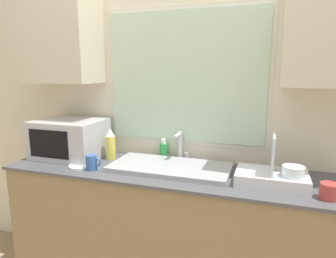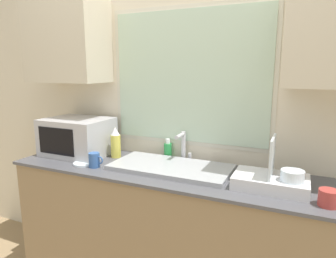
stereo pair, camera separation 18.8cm
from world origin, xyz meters
TOP-DOWN VIEW (x-y plane):
  - countertop at (0.00, 0.28)m, footprint 2.24×0.59m
  - wall_back at (0.00, 0.55)m, footprint 6.00×0.38m
  - sink_basin at (-0.02, 0.30)m, footprint 0.78×0.39m
  - faucet at (-0.01, 0.50)m, footprint 0.08×0.15m
  - microwave at (-0.82, 0.33)m, footprint 0.49×0.37m
  - dish_rack at (0.62, 0.24)m, footprint 0.40×0.26m
  - spray_bottle at (-0.51, 0.39)m, footprint 0.07×0.07m
  - soap_bottle at (-0.14, 0.53)m, footprint 0.06×0.06m
  - mug_near_sink at (-0.50, 0.13)m, footprint 0.11×0.07m
  - mug_by_rack at (0.89, 0.12)m, footprint 0.12×0.09m
  - small_plate at (-0.61, 0.16)m, footprint 0.16×0.16m

SIDE VIEW (x-z plane):
  - countertop at x=0.00m, z-range 0.00..0.93m
  - small_plate at x=-0.61m, z-range 0.93..0.94m
  - sink_basin at x=-0.02m, z-range 0.93..0.96m
  - mug_by_rack at x=0.89m, z-range 0.93..1.01m
  - mug_near_sink at x=-0.50m, z-range 0.93..1.03m
  - dish_rack at x=0.62m, z-range 0.83..1.12m
  - soap_bottle at x=-0.14m, z-range 0.92..1.06m
  - spray_bottle at x=-0.51m, z-range 0.92..1.15m
  - faucet at x=-0.01m, z-range 0.94..1.16m
  - microwave at x=-0.82m, z-range 0.93..1.21m
  - wall_back at x=0.00m, z-range 0.10..2.70m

